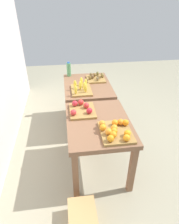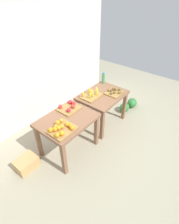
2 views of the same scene
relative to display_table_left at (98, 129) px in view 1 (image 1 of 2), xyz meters
The scene contains 10 objects.
ground_plane 0.88m from the display_table_left, ahead, with size 8.00×8.00×0.00m, color #9C967C.
display_table_left is the anchor object (origin of this frame).
display_table_right 1.12m from the display_table_left, ahead, with size 1.04×0.80×0.79m.
orange_bin 0.35m from the display_table_left, 151.31° to the right, with size 0.44×0.37×0.11m.
apple_bin 0.35m from the display_table_left, 35.91° to the left, with size 0.40×0.34×0.11m.
banana_crate 0.91m from the display_table_left, ahead, with size 0.44×0.32×0.17m.
kiwi_bin 1.34m from the display_table_left, ahead, with size 0.36×0.32×0.10m.
water_bottle 1.61m from the display_table_left, 10.74° to the left, with size 0.08×0.08×0.27m.
watermelon_pile 2.11m from the display_table_left, ahead, with size 0.64×0.34×0.25m.
cardboard_produce_box 1.05m from the display_table_left, 160.09° to the left, with size 0.40×0.30×0.22m, color tan.
Camera 1 is at (-2.57, 0.38, 2.22)m, focal length 31.74 mm.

